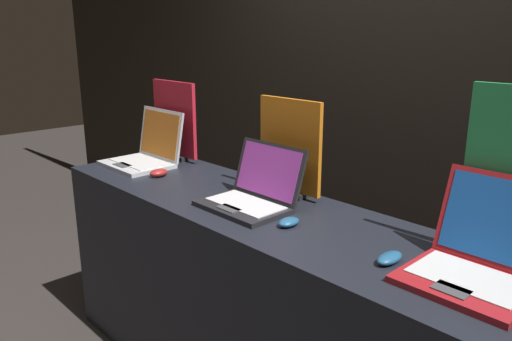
% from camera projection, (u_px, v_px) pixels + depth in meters
% --- Properties ---
extents(wall_back, '(8.00, 0.05, 2.80)m').
position_uv_depth(wall_back, '(411.00, 69.00, 2.65)').
color(wall_back, black).
rests_on(wall_back, ground_plane).
extents(display_counter, '(2.24, 0.58, 0.91)m').
position_uv_depth(display_counter, '(258.00, 305.00, 2.16)').
color(display_counter, black).
rests_on(display_counter, ground_plane).
extents(laptop_front, '(0.37, 0.33, 0.28)m').
position_uv_depth(laptop_front, '(146.00, 152.00, 2.66)').
color(laptop_front, '#B7B7BC').
rests_on(laptop_front, display_counter).
extents(mouse_front, '(0.06, 0.10, 0.04)m').
position_uv_depth(mouse_front, '(159.00, 173.00, 2.45)').
color(mouse_front, maroon).
rests_on(mouse_front, display_counter).
extents(promo_stand_front, '(0.37, 0.07, 0.43)m').
position_uv_depth(promo_stand_front, '(175.00, 122.00, 2.75)').
color(promo_stand_front, black).
rests_on(promo_stand_front, display_counter).
extents(laptop_middle, '(0.36, 0.31, 0.24)m').
position_uv_depth(laptop_middle, '(253.00, 193.00, 2.02)').
color(laptop_middle, black).
rests_on(laptop_middle, display_counter).
extents(mouse_middle, '(0.06, 0.09, 0.03)m').
position_uv_depth(mouse_middle, '(289.00, 222.00, 1.83)').
color(mouse_middle, navy).
rests_on(mouse_middle, display_counter).
extents(promo_stand_middle, '(0.34, 0.07, 0.42)m').
position_uv_depth(promo_stand_middle, '(290.00, 150.00, 2.13)').
color(promo_stand_middle, black).
rests_on(promo_stand_middle, display_counter).
extents(laptop_back, '(0.34, 0.37, 0.29)m').
position_uv_depth(laptop_back, '(478.00, 257.00, 1.43)').
color(laptop_back, maroon).
rests_on(laptop_back, display_counter).
extents(mouse_back, '(0.06, 0.11, 0.03)m').
position_uv_depth(mouse_back, '(390.00, 258.00, 1.54)').
color(mouse_back, navy).
rests_on(mouse_back, display_counter).
extents(promo_stand_back, '(0.29, 0.07, 0.54)m').
position_uv_depth(promo_stand_back, '(511.00, 180.00, 1.49)').
color(promo_stand_back, black).
rests_on(promo_stand_back, display_counter).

